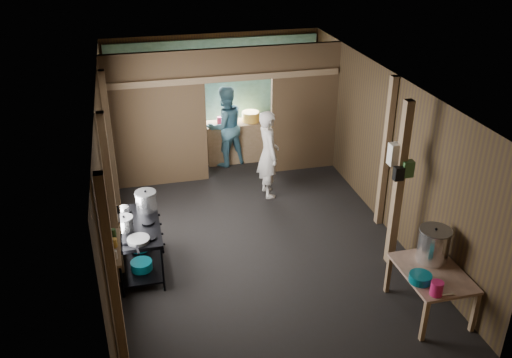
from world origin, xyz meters
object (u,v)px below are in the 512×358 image
object	(u,v)px
stove_pot_large	(146,201)
prep_table	(430,291)
pink_bucket	(437,288)
cook	(268,154)
stock_pot	(433,246)
gas_range	(140,247)
yellow_tub	(251,116)

from	to	relation	value
stove_pot_large	prep_table	bearing A→B (deg)	-32.79
pink_bucket	cook	world-z (taller)	cook
prep_table	stove_pot_large	bearing A→B (deg)	147.21
prep_table	stove_pot_large	distance (m)	4.25
stock_pot	cook	distance (m)	3.75
gas_range	cook	size ratio (longest dim) A/B	0.80
yellow_tub	cook	distance (m)	1.70
stove_pot_large	stock_pot	size ratio (longest dim) A/B	0.65
pink_bucket	cook	xyz separation A→B (m)	(-1.03, 4.18, 0.10)
stove_pot_large	yellow_tub	bearing A→B (deg)	53.09
cook	gas_range	bearing A→B (deg)	124.23
yellow_tub	stove_pot_large	bearing A→B (deg)	-126.91
yellow_tub	cook	world-z (taller)	cook
gas_range	yellow_tub	distance (m)	4.41
pink_bucket	cook	bearing A→B (deg)	103.82
cook	pink_bucket	bearing A→B (deg)	-169.07
yellow_tub	cook	xyz separation A→B (m)	(-0.07, -1.69, -0.12)
pink_bucket	prep_table	bearing A→B (deg)	63.76
gas_range	pink_bucket	xyz separation A→B (m)	(3.50, -2.31, 0.34)
prep_table	yellow_tub	world-z (taller)	yellow_tub
pink_bucket	yellow_tub	world-z (taller)	yellow_tub
gas_range	pink_bucket	size ratio (longest dim) A/B	7.12
prep_table	yellow_tub	xyz separation A→B (m)	(-1.17, 5.43, 0.63)
stock_pot	stove_pot_large	bearing A→B (deg)	150.79
gas_range	cook	bearing A→B (deg)	37.13
stock_pot	cook	size ratio (longest dim) A/B	0.30
yellow_tub	pink_bucket	bearing A→B (deg)	-80.73
gas_range	prep_table	size ratio (longest dim) A/B	1.23
yellow_tub	gas_range	bearing A→B (deg)	-125.48
stock_pot	pink_bucket	world-z (taller)	stock_pot
gas_range	stove_pot_large	size ratio (longest dim) A/B	4.05
gas_range	prep_table	bearing A→B (deg)	-26.79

